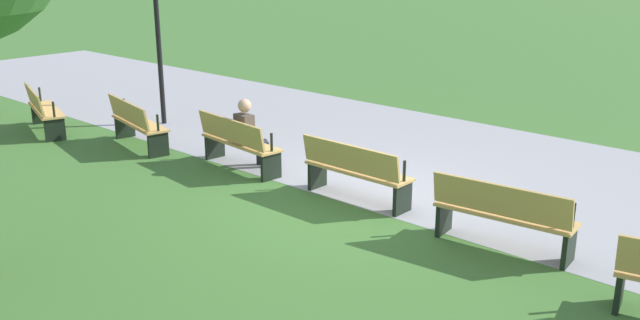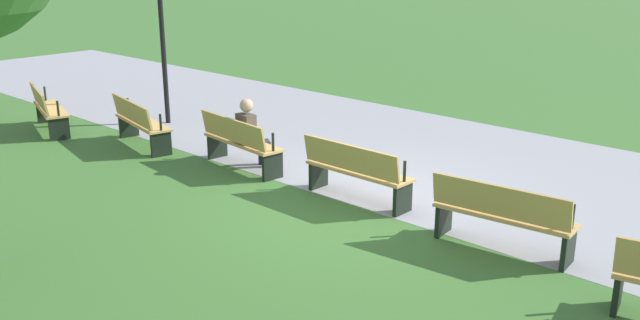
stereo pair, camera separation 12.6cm
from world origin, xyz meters
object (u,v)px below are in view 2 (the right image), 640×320
object	(u,v)px
bench_5	(502,215)
person_seated	(251,132)
bench_2	(139,122)
bench_3	(240,142)
bench_1	(47,108)
bench_4	(356,170)

from	to	relation	value
bench_5	person_seated	world-z (taller)	person_seated
bench_2	bench_3	xyz separation A→B (m)	(2.35, 0.37, 0.00)
bench_5	person_seated	xyz separation A→B (m)	(-4.61, 0.13, 0.17)
bench_5	bench_1	bearing A→B (deg)	179.96
bench_1	bench_4	world-z (taller)	same
bench_5	person_seated	size ratio (longest dim) A/B	1.45
bench_2	bench_3	world-z (taller)	same
bench_4	bench_5	size ratio (longest dim) A/B	0.98
bench_5	person_seated	bearing A→B (deg)	172.41
bench_4	bench_5	distance (m)	2.38
bench_1	bench_3	world-z (taller)	same
bench_3	bench_5	bearing A→B (deg)	6.01
bench_4	person_seated	world-z (taller)	person_seated
bench_2	person_seated	size ratio (longest dim) A/B	1.47
bench_2	bench_5	xyz separation A→B (m)	(7.11, 0.37, 0.00)
bench_4	bench_5	xyz separation A→B (m)	(2.38, -0.12, 0.00)
bench_1	person_seated	xyz separation A→B (m)	(4.80, 1.11, 0.17)
bench_4	bench_2	bearing A→B (deg)	-174.03
bench_1	bench_2	size ratio (longest dim) A/B	1.00
bench_5	bench_3	bearing A→B (deg)	173.99
bench_4	person_seated	distance (m)	2.24
bench_2	bench_5	world-z (taller)	same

